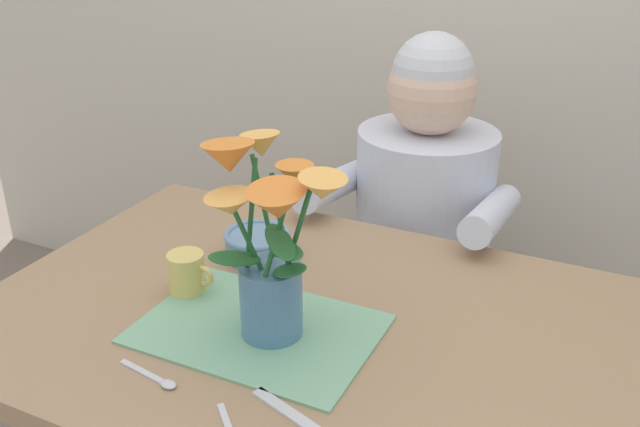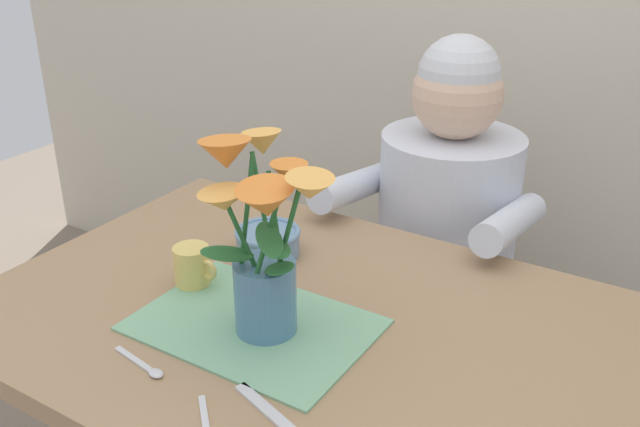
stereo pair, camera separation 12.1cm
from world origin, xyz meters
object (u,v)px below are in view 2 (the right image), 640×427
Objects in this scene: dinner_knife at (277,419)px; tea_cup at (193,266)px; ceramic_bowl at (268,241)px; flower_vase at (261,240)px; seated_person at (445,263)px.

dinner_knife is 0.42m from tea_cup.
flower_vase is at bearing -55.22° from ceramic_bowl.
ceramic_bowl reaches higher than dinner_knife.
dinner_knife is (0.14, -0.17, -0.17)m from flower_vase.
ceramic_bowl is at bearing 145.41° from dinner_knife.
dinner_knife is (0.10, -0.86, 0.18)m from seated_person.
ceramic_bowl is (-0.21, -0.46, 0.21)m from seated_person.
flower_vase is 0.28m from dinner_knife.
seated_person reaches higher than tea_cup.
flower_vase reaches higher than tea_cup.
tea_cup is (-0.05, -0.18, 0.01)m from ceramic_bowl.
dinner_knife is 2.04× the size of tea_cup.
ceramic_bowl is 0.18m from tea_cup.
seated_person is at bearing 86.05° from flower_vase.
seated_person is 0.72m from tea_cup.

